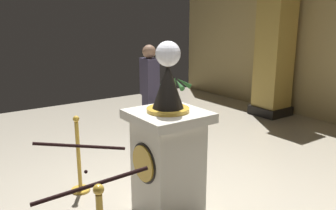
# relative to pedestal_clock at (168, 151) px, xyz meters

# --- Properties ---
(ground_plane) EXTENTS (11.13, 11.13, 0.00)m
(ground_plane) POSITION_rel_pedestal_clock_xyz_m (-0.14, 0.18, -0.76)
(ground_plane) COLOR #B2A893
(pedestal_clock) EXTENTS (0.76, 0.76, 1.94)m
(pedestal_clock) POSITION_rel_pedestal_clock_xyz_m (0.00, 0.00, 0.00)
(pedestal_clock) COLOR beige
(pedestal_clock) RESTS_ON ground_plane
(stanchion_near) EXTENTS (0.24, 0.24, 1.01)m
(stanchion_near) POSITION_rel_pedestal_clock_xyz_m (-1.06, -0.62, -0.41)
(stanchion_near) COLOR gold
(stanchion_near) RESTS_ON ground_plane
(velvet_rope) EXTENTS (1.26, 1.24, 0.22)m
(velvet_rope) POSITION_rel_pedestal_clock_xyz_m (-0.12, -0.90, 0.03)
(velvet_rope) COLOR black
(column_left) EXTENTS (0.76, 0.76, 3.85)m
(column_left) POSITION_rel_pedestal_clock_xyz_m (-2.06, 4.34, 1.16)
(column_left) COLOR black
(column_left) RESTS_ON ground_plane
(potted_palm_left) EXTENTS (0.67, 0.64, 1.05)m
(potted_palm_left) POSITION_rel_pedestal_clock_xyz_m (-2.61, 2.03, -0.46)
(potted_palm_left) COLOR black
(potted_palm_left) RESTS_ON ground_plane
(bystander_guest) EXTENTS (0.38, 0.26, 1.73)m
(bystander_guest) POSITION_rel_pedestal_clock_xyz_m (-2.10, 1.10, 0.17)
(bystander_guest) COLOR #383347
(bystander_guest) RESTS_ON ground_plane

